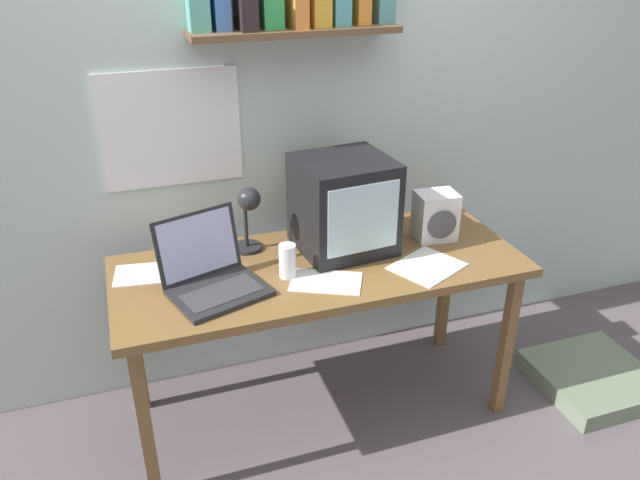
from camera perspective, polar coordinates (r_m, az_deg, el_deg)
The scene contains 12 objects.
ground_plane at distance 2.85m, azimuth 0.00°, elevation -15.05°, with size 12.00×12.00×0.00m, color #5D5358.
back_wall at distance 2.62m, azimuth -3.27°, elevation 13.59°, with size 5.60×0.24×2.60m.
corner_desk at distance 2.46m, azimuth 0.00°, elevation -3.48°, with size 1.59×0.64×0.73m.
crt_monitor at distance 2.46m, azimuth 2.18°, elevation 3.24°, with size 0.38×0.37×0.38m.
laptop at distance 2.27m, azimuth -10.03°, elevation -2.86°, with size 0.40×0.38×0.26m.
desk_lamp at distance 2.43m, azimuth -6.56°, elevation 2.62°, with size 0.12×0.16×0.28m.
juice_glass at distance 2.31m, azimuth -2.99°, elevation -2.06°, with size 0.06×0.06×0.13m.
space_heater at distance 2.62m, azimuth 10.51°, elevation 2.19°, with size 0.17×0.15×0.20m.
open_notebook at distance 2.43m, azimuth 9.76°, elevation -2.38°, with size 0.32×0.30×0.00m.
printed_handout at distance 2.30m, azimuth 0.55°, elevation -3.82°, with size 0.31×0.26×0.00m.
loose_paper_near_monitor at distance 2.44m, azimuth -15.12°, elevation -2.94°, with size 0.29×0.20×0.00m.
floor_cushion at distance 3.20m, azimuth 23.68°, elevation -11.47°, with size 0.49×0.49×0.09m.
Camera 1 is at (-0.68, -2.01, 1.91)m, focal length 35.00 mm.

